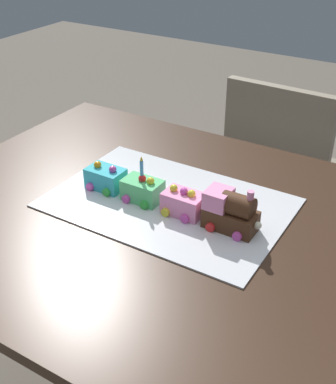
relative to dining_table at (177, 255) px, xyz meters
name	(u,v)px	position (x,y,z in m)	size (l,w,h in m)	color
dining_table	(177,255)	(0.00, 0.00, 0.00)	(1.40, 1.00, 0.74)	#382316
chair	(282,173)	(0.01, -0.83, -0.16)	(0.42, 0.42, 0.86)	gray
cake_board	(168,203)	(0.06, -0.05, 0.11)	(0.60, 0.40, 0.00)	silver
cake_locomotive	(230,211)	(-0.13, -0.03, 0.16)	(0.14, 0.08, 0.12)	#472816
cake_car_tanker_bubblegum	(182,202)	(0.00, -0.03, 0.14)	(0.10, 0.08, 0.07)	pink
cake_car_hopper_mint_green	(143,190)	(0.12, -0.03, 0.14)	(0.10, 0.08, 0.07)	#59CC7A
cake_car_flatbed_turquoise	(106,178)	(0.24, -0.03, 0.14)	(0.10, 0.08, 0.07)	#38B7C6
birthday_candle	(142,166)	(0.12, -0.03, 0.21)	(0.01, 0.01, 0.05)	#4CA5E5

